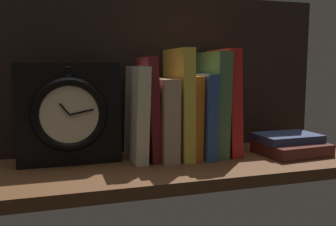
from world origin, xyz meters
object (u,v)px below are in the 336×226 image
Objects in this scene: book_yellow_seinlanguage at (177,103)px; book_blue_modern at (199,114)px; book_maroon_dawkins at (149,108)px; book_red_requiem at (224,102)px; book_tan_shortstories at (162,118)px; book_green_romantic at (211,104)px; framed_clock at (69,114)px; book_stack_side at (290,145)px; book_cream_twain at (137,113)px; book_orange_pandolfini at (188,116)px.

book_yellow_seinlanguage is 1.30× the size of book_blue_modern.
book_red_requiem reaches higher than book_maroon_dawkins.
book_tan_shortstories is 0.75× the size of book_green_romantic.
framed_clock is at bearing -179.67° from book_red_requiem.
book_red_requiem is at bearing 0.00° from book_blue_modern.
book_maroon_dawkins reaches higher than book_stack_side.
book_cream_twain is 38.03cm from book_stack_side.
book_yellow_seinlanguage is 1.57× the size of book_stack_side.
book_cream_twain is at bearing 180.00° from book_blue_modern.
framed_clock is 52.47cm from book_stack_side.
book_cream_twain is 6.25cm from book_tan_shortstories.
book_green_romantic is 1.12× the size of framed_clock.
book_maroon_dawkins is at bearing 169.42° from book_stack_side.
book_red_requiem reaches higher than framed_clock.
book_green_romantic is at bearing 0.00° from book_cream_twain.
book_blue_modern is at bearing 0.00° from book_yellow_seinlanguage.
book_yellow_seinlanguage is at bearing 166.87° from book_stack_side.
book_orange_pandolfini is 27.30cm from framed_clock.
book_tan_shortstories reaches higher than book_stack_side.
book_stack_side is at bearing -10.58° from book_maroon_dawkins.
book_maroon_dawkins is at bearing 180.00° from book_yellow_seinlanguage.
book_tan_shortstories is (3.27, -0.00, -2.43)cm from book_maroon_dawkins.
book_yellow_seinlanguage reaches higher than book_stack_side.
book_green_romantic reaches higher than book_orange_pandolfini.
book_cream_twain reaches higher than book_orange_pandolfini.
book_blue_modern is 0.89× the size of framed_clock.
framed_clock is 1.37× the size of book_stack_side.
book_tan_shortstories is 20.98cm from framed_clock.
book_blue_modern is at bearing 180.00° from book_red_requiem.
book_maroon_dawkins is 17.65cm from framed_clock.
book_blue_modern is at bearing -180.00° from book_green_romantic.
book_stack_side is at bearing -13.13° from book_yellow_seinlanguage.
book_green_romantic is at bearing 0.36° from framed_clock.
framed_clock is at bearing -179.19° from book_cream_twain.
book_maroon_dawkins is 0.92× the size of book_yellow_seinlanguage.
book_red_requiem reaches higher than book_green_romantic.
book_green_romantic reaches higher than book_cream_twain.
book_tan_shortstories is at bearing -180.00° from book_red_requiem.
framed_clock is (-36.57, -0.21, -1.63)cm from book_red_requiem.
book_stack_side is (36.57, -6.30, -8.35)cm from book_cream_twain.
book_tan_shortstories is 6.36cm from book_orange_pandolfini.
book_cream_twain is 15.25cm from book_blue_modern.
framed_clock reaches higher than book_tan_shortstories.
book_maroon_dawkins is 18.96cm from book_red_requiem.
book_yellow_seinlanguage reaches higher than book_blue_modern.
book_tan_shortstories is at bearing -180.00° from book_blue_modern.
book_orange_pandolfini is (9.62, 0.00, -2.14)cm from book_maroon_dawkins.
book_cream_twain is at bearing 180.00° from book_yellow_seinlanguage.
book_orange_pandolfini is 1.19× the size of book_stack_side.
book_orange_pandolfini is 0.77× the size of book_green_romantic.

